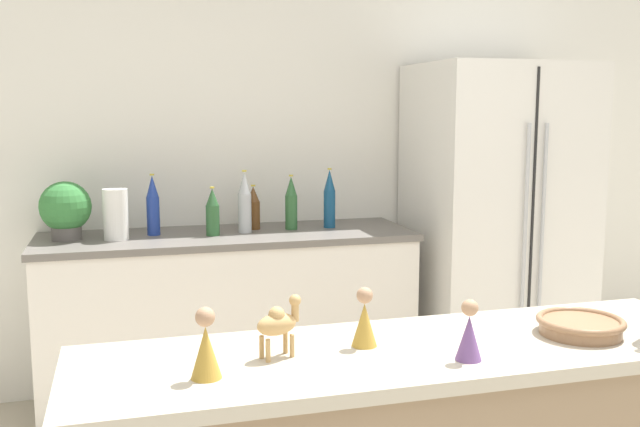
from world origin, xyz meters
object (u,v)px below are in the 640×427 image
Objects in this scene: potted_plant at (65,209)px; back_bottle_1 at (291,203)px; back_bottle_0 at (253,208)px; back_bottle_4 at (213,212)px; wise_man_figurine_purple at (469,334)px; back_bottle_3 at (329,199)px; wise_man_figurine_crimson at (364,321)px; back_bottle_2 at (153,206)px; fruit_bowl at (580,325)px; paper_towel_roll at (116,214)px; camel_figurine at (279,323)px; refrigerator at (495,226)px; wise_man_figurine_blue at (206,348)px; back_bottle_5 at (245,203)px.

back_bottle_1 reaches higher than potted_plant.
back_bottle_0 is 0.96× the size of back_bottle_4.
back_bottle_0 reaches higher than wise_man_figurine_purple.
wise_man_figurine_crimson is at bearing -103.98° from back_bottle_3.
back_bottle_2 reaches higher than fruit_bowl.
paper_towel_roll is 1.01× the size of back_bottle_4.
back_bottle_2 reaches higher than back_bottle_1.
back_bottle_0 is at bearing 30.30° from back_bottle_4.
back_bottle_2 is 2.07× the size of camel_figurine.
back_bottle_1 is at bearing -17.33° from back_bottle_0.
camel_figurine is 0.23m from wise_man_figurine_crimson.
back_bottle_1 is at bearing 88.08° from wise_man_figurine_purple.
back_bottle_3 is at bearing 92.78° from fruit_bowl.
refrigerator is 10.82× the size of wise_man_figurine_blue.
back_bottle_5 reaches higher than back_bottle_4.
back_bottle_0 is at bearing 81.24° from camel_figurine.
fruit_bowl is at bearing -81.36° from back_bottle_1.
paper_towel_roll is 0.64m from back_bottle_5.
wise_man_figurine_purple is at bearing -121.04° from refrigerator.
refrigerator is 1.17m from back_bottle_1.
wise_man_figurine_crimson is (0.23, 0.02, -0.02)m from camel_figurine.
wise_man_figurine_purple is at bearing -63.70° from potted_plant.
back_bottle_4 is (0.71, -0.07, -0.03)m from potted_plant.
wise_man_figurine_crimson is (0.42, 0.11, -0.00)m from wise_man_figurine_blue.
potted_plant is 1.15× the size of paper_towel_roll.
paper_towel_roll reaches higher than back_bottle_4.
fruit_bowl is at bearing -3.22° from camel_figurine.
back_bottle_3 is 0.99× the size of back_bottle_5.
potted_plant is at bearing 101.72° from wise_man_figurine_blue.
camel_figurine reaches higher than fruit_bowl.
fruit_bowl is 1.54× the size of camel_figurine.
wise_man_figurine_purple is at bearing -97.53° from back_bottle_3.
camel_figurine is (0.39, -1.94, -0.01)m from paper_towel_roll.
back_bottle_4 is 2.10m from wise_man_figurine_purple.
back_bottle_0 is 1.57× the size of camel_figurine.
back_bottle_2 reaches higher than back_bottle_0.
back_bottle_5 is at bearing -2.04° from potted_plant.
back_bottle_1 reaches higher than paper_towel_roll.
back_bottle_0 is at bearing 4.58° from back_bottle_2.
back_bottle_4 is 1.93m from camel_figurine.
potted_plant reaches higher than paper_towel_roll.
paper_towel_roll is at bearing 101.27° from camel_figurine.
potted_plant is 1.91× the size of wise_man_figurine_purple.
wise_man_figurine_crimson is (-0.59, 0.07, 0.04)m from fruit_bowl.
back_bottle_2 reaches higher than back_bottle_4.
back_bottle_1 is at bearing 10.17° from back_bottle_4.
back_bottle_3 is at bearing 66.51° from wise_man_figurine_blue.
back_bottle_5 reaches higher than wise_man_figurine_purple.
camel_figurine is (-0.51, -2.01, -0.02)m from back_bottle_1.
back_bottle_5 reaches higher than back_bottle_1.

